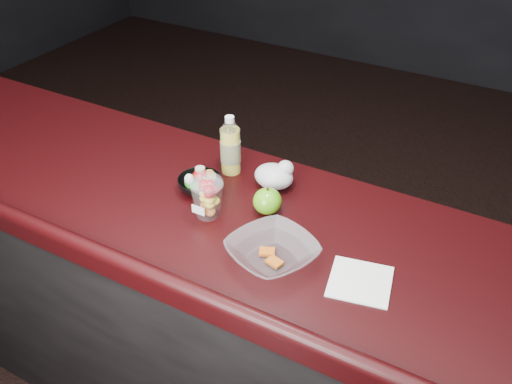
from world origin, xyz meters
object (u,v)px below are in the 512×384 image
(fruit_cup, at_px, (207,195))
(snack_bowl, at_px, (200,183))
(green_apple, at_px, (267,201))
(takeout_bowl, at_px, (272,252))
(lemonade_bottle, at_px, (230,149))

(fruit_cup, xyz_separation_m, snack_bowl, (-0.10, 0.10, -0.05))
(snack_bowl, bearing_deg, fruit_cup, -45.62)
(fruit_cup, bearing_deg, green_apple, 33.73)
(fruit_cup, height_order, snack_bowl, fruit_cup)
(fruit_cup, bearing_deg, takeout_bowl, -18.04)
(green_apple, bearing_deg, lemonade_bottle, 146.74)
(lemonade_bottle, distance_m, snack_bowl, 0.16)
(fruit_cup, height_order, green_apple, fruit_cup)
(snack_bowl, relative_size, takeout_bowl, 0.49)
(lemonade_bottle, bearing_deg, snack_bowl, -101.96)
(lemonade_bottle, relative_size, takeout_bowl, 0.68)
(fruit_cup, xyz_separation_m, takeout_bowl, (0.27, -0.09, -0.05))
(green_apple, bearing_deg, snack_bowl, -179.49)
(lemonade_bottle, height_order, takeout_bowl, lemonade_bottle)
(lemonade_bottle, bearing_deg, takeout_bowl, -44.74)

